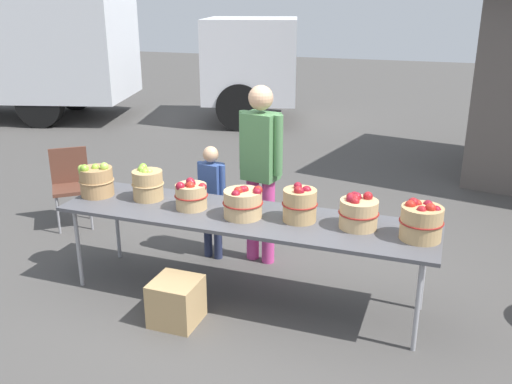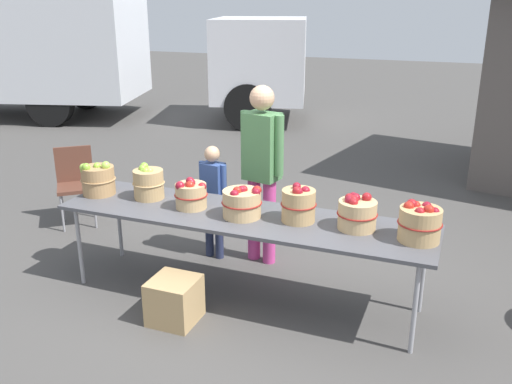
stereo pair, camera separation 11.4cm
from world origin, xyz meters
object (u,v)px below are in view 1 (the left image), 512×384
object	(u,v)px
apple_basket_green_1	(148,184)
vendor_adult	(261,161)
apple_basket_red_1	(243,203)
box_truck	(77,46)
apple_basket_green_0	(96,181)
child_customer	(212,194)
folding_chair	(71,181)
apple_basket_red_4	(421,221)
market_table	(244,219)
apple_basket_red_3	(358,212)
apple_basket_red_0	(191,195)
produce_crate	(176,301)
apple_basket_red_2	(300,204)

from	to	relation	value
apple_basket_green_1	vendor_adult	xyz separation A→B (m)	(0.82, 0.64, 0.11)
apple_basket_red_1	box_truck	bearing A→B (deg)	135.12
apple_basket_green_0	apple_basket_red_1	distance (m)	1.42
child_customer	apple_basket_red_1	bearing A→B (deg)	138.68
vendor_adult	child_customer	size ratio (longest dim) A/B	1.51
folding_chair	apple_basket_red_4	bearing A→B (deg)	-52.52
apple_basket_red_1	market_table	bearing A→B (deg)	110.63
vendor_adult	apple_basket_red_3	bearing A→B (deg)	158.66
market_table	apple_basket_red_0	world-z (taller)	apple_basket_red_0
apple_basket_red_1	box_truck	world-z (taller)	box_truck
apple_basket_red_3	vendor_adult	bearing A→B (deg)	147.15
apple_basket_green_0	child_customer	world-z (taller)	child_customer
folding_chair	vendor_adult	bearing A→B (deg)	-43.32
apple_basket_red_1	apple_basket_red_3	xyz separation A→B (m)	(0.90, 0.09, 0.00)
apple_basket_red_0	produce_crate	distance (m)	0.88
vendor_adult	apple_basket_green_0	bearing A→B (deg)	40.38
apple_basket_red_2	box_truck	size ratio (longest dim) A/B	0.04
vendor_adult	folding_chair	xyz separation A→B (m)	(-2.28, 0.15, -0.49)
apple_basket_red_4	apple_basket_green_0	bearing A→B (deg)	179.87
market_table	folding_chair	size ratio (longest dim) A/B	3.60
market_table	apple_basket_red_4	xyz separation A→B (m)	(1.38, -0.00, 0.17)
child_customer	vendor_adult	bearing A→B (deg)	-160.49
apple_basket_red_0	apple_basket_green_1	bearing A→B (deg)	169.66
vendor_adult	box_truck	bearing A→B (deg)	-30.06
apple_basket_red_1	apple_basket_red_3	distance (m)	0.91
vendor_adult	child_customer	bearing A→B (deg)	23.67
apple_basket_green_0	produce_crate	distance (m)	1.37
apple_basket_red_4	apple_basket_green_1	bearing A→B (deg)	178.02
apple_basket_green_1	apple_basket_red_1	bearing A→B (deg)	-6.78
apple_basket_green_0	apple_basket_red_3	size ratio (longest dim) A/B	1.00
apple_basket_green_0	apple_basket_red_2	bearing A→B (deg)	1.20
market_table	child_customer	world-z (taller)	child_customer
apple_basket_red_0	produce_crate	xyz separation A→B (m)	(0.11, -0.54, -0.69)
apple_basket_red_0	apple_basket_red_1	size ratio (longest dim) A/B	0.86
apple_basket_green_0	apple_basket_red_2	xyz separation A→B (m)	(1.86, 0.04, 0.00)
market_table	apple_basket_red_3	world-z (taller)	apple_basket_red_3
apple_basket_red_0	apple_basket_red_4	xyz separation A→B (m)	(1.85, 0.00, 0.02)
apple_basket_green_0	child_customer	distance (m)	1.07
apple_basket_red_3	box_truck	xyz separation A→B (m)	(-6.84, 5.82, 0.61)
market_table	vendor_adult	world-z (taller)	vendor_adult
apple_basket_green_0	apple_basket_red_1	bearing A→B (deg)	-1.53
apple_basket_red_0	produce_crate	world-z (taller)	apple_basket_red_0
child_customer	box_truck	size ratio (longest dim) A/B	0.14
produce_crate	box_truck	bearing A→B (deg)	130.92
apple_basket_red_3	child_customer	size ratio (longest dim) A/B	0.28
market_table	apple_basket_red_2	xyz separation A→B (m)	(0.46, 0.04, 0.17)
apple_basket_green_1	child_customer	xyz separation A→B (m)	(0.36, 0.54, -0.23)
apple_basket_red_4	apple_basket_red_1	bearing A→B (deg)	-178.68
apple_basket_red_0	apple_basket_red_3	world-z (taller)	apple_basket_red_3
apple_basket_red_0	folding_chair	world-z (taller)	apple_basket_red_0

